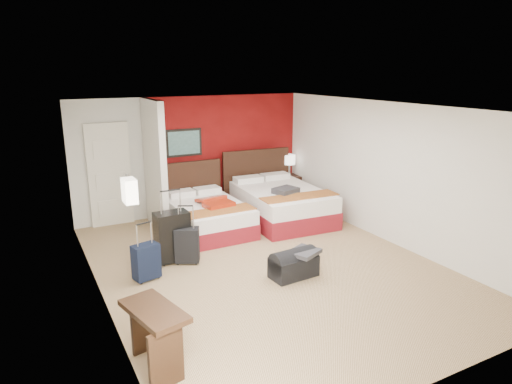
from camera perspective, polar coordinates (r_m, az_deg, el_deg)
ground at (r=7.40m, az=1.28°, el=-9.18°), size 6.50×6.50×0.00m
room_walls at (r=7.75m, az=-13.00°, el=1.40°), size 5.02×6.52×2.50m
red_accent_panel at (r=10.13m, az=-3.91°, el=4.91°), size 3.50×0.04×2.50m
partition_wall at (r=8.97m, az=-12.53°, el=3.25°), size 0.12×1.20×2.50m
entry_door at (r=9.43m, az=-17.82°, el=2.04°), size 0.82×0.06×2.05m
bed_left at (r=8.85m, az=-5.97°, el=-3.17°), size 1.31×1.85×0.55m
bed_right at (r=9.47m, az=3.25°, el=-1.56°), size 1.66×2.27×0.65m
red_suitcase_open at (r=8.71m, az=-5.17°, el=-1.25°), size 0.61×0.79×0.09m
jacket_bundle at (r=9.07m, az=3.73°, el=0.18°), size 0.54×0.48×0.11m
nightstand at (r=10.78m, az=4.12°, el=0.43°), size 0.48×0.48×0.62m
table_lamp at (r=10.65m, az=4.17°, el=3.34°), size 0.30×0.30×0.50m
suitcase_black at (r=7.54m, az=-10.41°, el=-5.66°), size 0.54×0.35×0.80m
suitcase_charcoal at (r=7.47m, az=-8.60°, el=-6.76°), size 0.45×0.38×0.56m
suitcase_navy at (r=7.03m, az=-13.56°, el=-8.64°), size 0.42×0.31×0.53m
duffel_bag at (r=6.99m, az=4.73°, el=-9.15°), size 0.73×0.43×0.36m
jacket_draped at (r=6.94m, az=6.04°, el=-7.47°), size 0.56×0.52×0.06m
desk at (r=5.09m, az=-12.41°, el=-17.39°), size 0.59×0.90×0.69m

